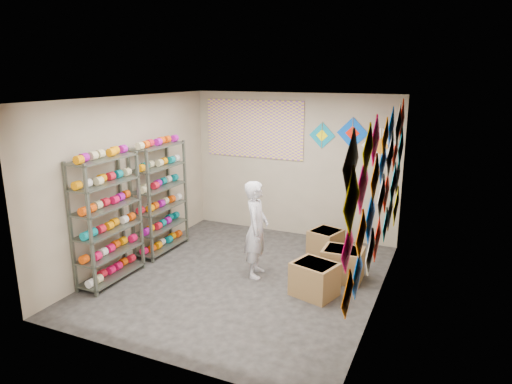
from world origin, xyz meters
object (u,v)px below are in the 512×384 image
at_px(shelf_rack_front, 107,220).
at_px(carton_b, 342,264).
at_px(shelf_rack_back, 160,198).
at_px(shopkeeper, 256,229).
at_px(carton_a, 315,279).
at_px(carton_c, 326,243).

relative_size(shelf_rack_front, carton_b, 3.22).
bearing_deg(shelf_rack_back, shopkeeper, -7.57).
height_order(shelf_rack_front, carton_b, shelf_rack_front).
height_order(carton_a, carton_c, carton_a).
relative_size(shopkeeper, carton_c, 2.94).
height_order(shelf_rack_back, carton_a, shelf_rack_back).
distance_m(shelf_rack_front, carton_a, 3.13).
height_order(shelf_rack_front, carton_c, shelf_rack_front).
relative_size(carton_b, carton_c, 1.16).
bearing_deg(carton_a, shelf_rack_back, -173.60).
relative_size(shelf_rack_front, carton_c, 3.74).
relative_size(shelf_rack_front, carton_a, 3.29).
relative_size(shopkeeper, carton_a, 2.59).
bearing_deg(carton_a, shopkeeper, -178.62).
xyz_separation_m(carton_a, carton_b, (0.23, 0.67, 0.00)).
distance_m(shelf_rack_front, carton_c, 3.59).
relative_size(carton_a, carton_c, 1.14).
height_order(carton_b, carton_c, carton_b).
distance_m(shopkeeper, carton_c, 1.53).
distance_m(shelf_rack_front, carton_b, 3.57).
xyz_separation_m(shopkeeper, carton_a, (1.02, -0.28, -0.51)).
xyz_separation_m(shelf_rack_back, carton_a, (2.95, -0.54, -0.71)).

